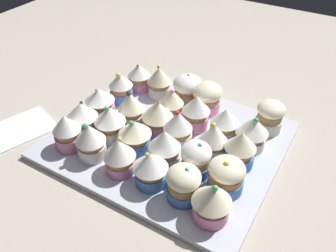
% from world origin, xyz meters
% --- Properties ---
extents(ground_plane, '(1.80, 1.80, 0.03)m').
position_xyz_m(ground_plane, '(0.00, 0.00, -0.01)').
color(ground_plane, '#B2A899').
extents(baking_tray, '(0.44, 0.38, 0.01)m').
position_xyz_m(baking_tray, '(0.00, 0.00, 0.01)').
color(baking_tray, silver).
rests_on(baking_tray, ground_plane).
extents(cupcake_0, '(0.05, 0.05, 0.08)m').
position_xyz_m(cupcake_0, '(-0.15, -0.12, 0.05)').
color(cupcake_0, pink).
rests_on(cupcake_0, baking_tray).
extents(cupcake_1, '(0.06, 0.06, 0.08)m').
position_xyz_m(cupcake_1, '(-0.10, -0.12, 0.05)').
color(cupcake_1, white).
rests_on(cupcake_1, baking_tray).
extents(cupcake_2, '(0.06, 0.06, 0.08)m').
position_xyz_m(cupcake_2, '(-0.03, -0.12, 0.05)').
color(cupcake_2, pink).
rests_on(cupcake_2, baking_tray).
extents(cupcake_3, '(0.06, 0.06, 0.07)m').
position_xyz_m(cupcake_3, '(0.04, -0.12, 0.05)').
color(cupcake_3, '#477AC6').
rests_on(cupcake_3, baking_tray).
extents(cupcake_4, '(0.06, 0.06, 0.07)m').
position_xyz_m(cupcake_4, '(0.10, -0.12, 0.05)').
color(cupcake_4, '#477AC6').
rests_on(cupcake_4, baking_tray).
extents(cupcake_5, '(0.06, 0.06, 0.08)m').
position_xyz_m(cupcake_5, '(0.16, -0.13, 0.05)').
color(cupcake_5, pink).
rests_on(cupcake_5, baking_tray).
extents(cupcake_6, '(0.06, 0.06, 0.07)m').
position_xyz_m(cupcake_6, '(-0.16, -0.07, 0.05)').
color(cupcake_6, '#477AC6').
rests_on(cupcake_6, baking_tray).
extents(cupcake_7, '(0.06, 0.06, 0.08)m').
position_xyz_m(cupcake_7, '(-0.10, -0.06, 0.05)').
color(cupcake_7, white).
rests_on(cupcake_7, baking_tray).
extents(cupcake_8, '(0.06, 0.06, 0.07)m').
position_xyz_m(cupcake_8, '(-0.04, -0.06, 0.05)').
color(cupcake_8, '#477AC6').
rests_on(cupcake_8, baking_tray).
extents(cupcake_9, '(0.06, 0.06, 0.08)m').
position_xyz_m(cupcake_9, '(0.03, -0.07, 0.05)').
color(cupcake_9, white).
rests_on(cupcake_9, baking_tray).
extents(cupcake_10, '(0.05, 0.05, 0.07)m').
position_xyz_m(cupcake_10, '(0.09, -0.06, 0.05)').
color(cupcake_10, '#477AC6').
rests_on(cupcake_10, baking_tray).
extents(cupcake_11, '(0.06, 0.06, 0.07)m').
position_xyz_m(cupcake_11, '(0.15, -0.07, 0.04)').
color(cupcake_11, '#477AC6').
rests_on(cupcake_11, baking_tray).
extents(cupcake_12, '(0.06, 0.06, 0.07)m').
position_xyz_m(cupcake_12, '(-0.17, -0.01, 0.05)').
color(cupcake_12, pink).
rests_on(cupcake_12, baking_tray).
extents(cupcake_13, '(0.06, 0.06, 0.08)m').
position_xyz_m(cupcake_13, '(-0.09, 0.00, 0.05)').
color(cupcake_13, white).
rests_on(cupcake_13, baking_tray).
extents(cupcake_14, '(0.06, 0.06, 0.08)m').
position_xyz_m(cupcake_14, '(-0.03, 0.01, 0.05)').
color(cupcake_14, pink).
rests_on(cupcake_14, baking_tray).
extents(cupcake_15, '(0.06, 0.06, 0.08)m').
position_xyz_m(cupcake_15, '(0.03, -0.01, 0.05)').
color(cupcake_15, white).
rests_on(cupcake_15, baking_tray).
extents(cupcake_16, '(0.05, 0.05, 0.08)m').
position_xyz_m(cupcake_16, '(0.10, -0.00, 0.05)').
color(cupcake_16, white).
rests_on(cupcake_16, baking_tray).
extents(cupcake_17, '(0.06, 0.06, 0.08)m').
position_xyz_m(cupcake_17, '(0.15, 0.00, 0.05)').
color(cupcake_17, '#477AC6').
rests_on(cupcake_17, baking_tray).
extents(cupcake_18, '(0.06, 0.06, 0.07)m').
position_xyz_m(cupcake_18, '(-0.16, 0.06, 0.05)').
color(cupcake_18, '#477AC6').
rests_on(cupcake_18, baking_tray).
extents(cupcake_19, '(0.05, 0.05, 0.08)m').
position_xyz_m(cupcake_19, '(-0.03, 0.06, 0.05)').
color(cupcake_19, pink).
rests_on(cupcake_19, baking_tray).
extents(cupcake_20, '(0.06, 0.06, 0.08)m').
position_xyz_m(cupcake_20, '(0.03, 0.06, 0.05)').
color(cupcake_20, pink).
rests_on(cupcake_20, baking_tray).
extents(cupcake_21, '(0.06, 0.06, 0.07)m').
position_xyz_m(cupcake_21, '(0.10, 0.06, 0.05)').
color(cupcake_21, white).
rests_on(cupcake_21, baking_tray).
extents(cupcake_22, '(0.06, 0.06, 0.07)m').
position_xyz_m(cupcake_22, '(0.15, 0.06, 0.05)').
color(cupcake_22, white).
rests_on(cupcake_22, baking_tray).
extents(cupcake_23, '(0.06, 0.06, 0.07)m').
position_xyz_m(cupcake_23, '(-0.16, 0.13, 0.05)').
color(cupcake_23, pink).
rests_on(cupcake_23, baking_tray).
extents(cupcake_24, '(0.06, 0.06, 0.07)m').
position_xyz_m(cupcake_24, '(-0.10, 0.13, 0.05)').
color(cupcake_24, white).
rests_on(cupcake_24, baking_tray).
extents(cupcake_25, '(0.07, 0.07, 0.07)m').
position_xyz_m(cupcake_25, '(-0.03, 0.13, 0.05)').
color(cupcake_25, white).
rests_on(cupcake_25, baking_tray).
extents(cupcake_26, '(0.06, 0.06, 0.07)m').
position_xyz_m(cupcake_26, '(0.02, 0.13, 0.05)').
color(cupcake_26, pink).
rests_on(cupcake_26, baking_tray).
extents(cupcake_27, '(0.06, 0.06, 0.07)m').
position_xyz_m(cupcake_27, '(0.17, 0.13, 0.05)').
color(cupcake_27, white).
rests_on(cupcake_27, baking_tray).
extents(napkin, '(0.14, 0.16, 0.01)m').
position_xyz_m(napkin, '(-0.30, -0.13, 0.00)').
color(napkin, white).
rests_on(napkin, ground_plane).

